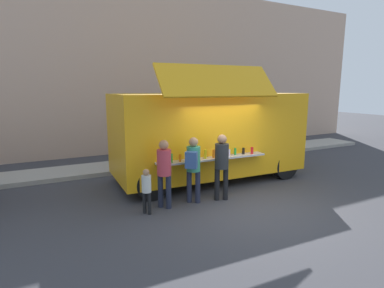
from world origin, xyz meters
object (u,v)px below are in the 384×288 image
trash_bin (257,144)px  customer_rear_waiting (164,168)px  customer_mid_with_backpack (193,163)px  food_truck_main (209,133)px  child_near_queue (146,187)px  customer_front_ordering (222,161)px

trash_bin → customer_rear_waiting: 7.28m
customer_rear_waiting → customer_mid_with_backpack: bearing=-43.1°
food_truck_main → customer_mid_with_backpack: bearing=-128.7°
customer_mid_with_backpack → child_near_queue: (-1.30, -0.13, -0.40)m
trash_bin → customer_front_ordering: customer_front_ordering is taller
customer_rear_waiting → child_near_queue: 0.66m
food_truck_main → child_near_queue: size_ratio=5.48×
customer_rear_waiting → child_near_queue: customer_rear_waiting is taller
trash_bin → child_near_queue: bearing=-147.8°
customer_front_ordering → customer_mid_with_backpack: 0.79m
food_truck_main → customer_mid_with_backpack: size_ratio=3.49×
trash_bin → customer_mid_with_backpack: customer_mid_with_backpack is taller
trash_bin → customer_front_ordering: size_ratio=0.53×
food_truck_main → child_near_queue: food_truck_main is taller
trash_bin → child_near_queue: (-6.59, -4.15, 0.18)m
customer_mid_with_backpack → customer_rear_waiting: (-0.78, 0.04, -0.03)m
food_truck_main → trash_bin: bearing=32.7°
food_truck_main → customer_mid_with_backpack: (-1.44, -1.70, -0.47)m
customer_mid_with_backpack → customer_rear_waiting: customer_mid_with_backpack is taller
customer_mid_with_backpack → customer_rear_waiting: bearing=125.9°
customer_front_ordering → customer_mid_with_backpack: (-0.77, 0.13, 0.00)m
child_near_queue → food_truck_main: bearing=-0.4°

